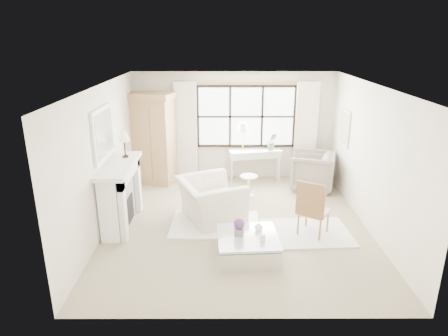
{
  "coord_description": "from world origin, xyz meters",
  "views": [
    {
      "loc": [
        -0.28,
        -7.1,
        3.57
      ],
      "look_at": [
        -0.26,
        0.2,
        1.1
      ],
      "focal_mm": 32.0,
      "sensor_mm": 36.0,
      "label": 1
    }
  ],
  "objects_px": {
    "console_table": "(255,165)",
    "coffee_table": "(247,246)",
    "club_armchair": "(211,200)",
    "armoire": "(153,138)"
  },
  "relations": [
    {
      "from": "console_table",
      "to": "coffee_table",
      "type": "xyz_separation_m",
      "value": [
        -0.4,
        -3.7,
        -0.22
      ]
    },
    {
      "from": "console_table",
      "to": "coffee_table",
      "type": "height_order",
      "value": "console_table"
    },
    {
      "from": "console_table",
      "to": "club_armchair",
      "type": "xyz_separation_m",
      "value": [
        -1.06,
        -2.29,
        0.01
      ]
    },
    {
      "from": "console_table",
      "to": "club_armchair",
      "type": "relative_size",
      "value": 1.07
    },
    {
      "from": "console_table",
      "to": "armoire",
      "type": "bearing_deg",
      "value": 171.6
    },
    {
      "from": "console_table",
      "to": "coffee_table",
      "type": "distance_m",
      "value": 3.72
    },
    {
      "from": "coffee_table",
      "to": "console_table",
      "type": "bearing_deg",
      "value": 80.42
    },
    {
      "from": "club_armchair",
      "to": "coffee_table",
      "type": "bearing_deg",
      "value": -178.42
    },
    {
      "from": "armoire",
      "to": "console_table",
      "type": "bearing_deg",
      "value": 18.76
    },
    {
      "from": "armoire",
      "to": "club_armchair",
      "type": "xyz_separation_m",
      "value": [
        1.48,
        -2.19,
        -0.72
      ]
    }
  ]
}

